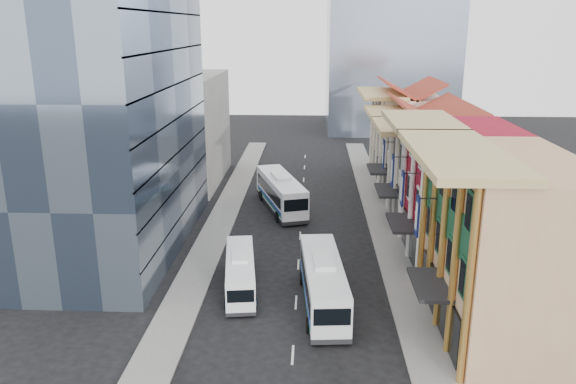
{
  "coord_description": "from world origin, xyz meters",
  "views": [
    {
      "loc": [
        1.05,
        -30.01,
        19.95
      ],
      "look_at": [
        -0.99,
        17.07,
        5.96
      ],
      "focal_mm": 35.0,
      "sensor_mm": 36.0,
      "label": 1
    }
  ],
  "objects_px": {
    "shophouse_tan": "(507,246)",
    "bus_left_far": "(281,192)",
    "office_tower": "(107,85)",
    "bus_right": "(323,282)",
    "bus_left_near": "(240,272)"
  },
  "relations": [
    {
      "from": "bus_right",
      "to": "office_tower",
      "type": "bearing_deg",
      "value": 144.67
    },
    {
      "from": "shophouse_tan",
      "to": "office_tower",
      "type": "xyz_separation_m",
      "value": [
        -31.0,
        14.0,
        9.0
      ]
    },
    {
      "from": "shophouse_tan",
      "to": "bus_left_near",
      "type": "xyz_separation_m",
      "value": [
        -18.43,
        4.99,
        -4.49
      ]
    },
    {
      "from": "bus_right",
      "to": "shophouse_tan",
      "type": "bearing_deg",
      "value": -17.37
    },
    {
      "from": "office_tower",
      "to": "bus_right",
      "type": "bearing_deg",
      "value": -30.71
    },
    {
      "from": "shophouse_tan",
      "to": "bus_left_near",
      "type": "bearing_deg",
      "value": 164.86
    },
    {
      "from": "shophouse_tan",
      "to": "bus_left_far",
      "type": "height_order",
      "value": "shophouse_tan"
    },
    {
      "from": "office_tower",
      "to": "bus_left_far",
      "type": "xyz_separation_m",
      "value": [
        14.62,
        11.36,
        -12.96
      ]
    },
    {
      "from": "shophouse_tan",
      "to": "bus_left_far",
      "type": "relative_size",
      "value": 1.1
    },
    {
      "from": "bus_left_near",
      "to": "bus_right",
      "type": "bearing_deg",
      "value": -26.97
    },
    {
      "from": "bus_left_far",
      "to": "bus_right",
      "type": "relative_size",
      "value": 1.08
    },
    {
      "from": "office_tower",
      "to": "bus_right",
      "type": "height_order",
      "value": "office_tower"
    },
    {
      "from": "bus_left_far",
      "to": "bus_left_near",
      "type": "bearing_deg",
      "value": -113.24
    },
    {
      "from": "shophouse_tan",
      "to": "bus_left_near",
      "type": "height_order",
      "value": "shophouse_tan"
    },
    {
      "from": "shophouse_tan",
      "to": "bus_left_far",
      "type": "bearing_deg",
      "value": 122.86
    }
  ]
}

